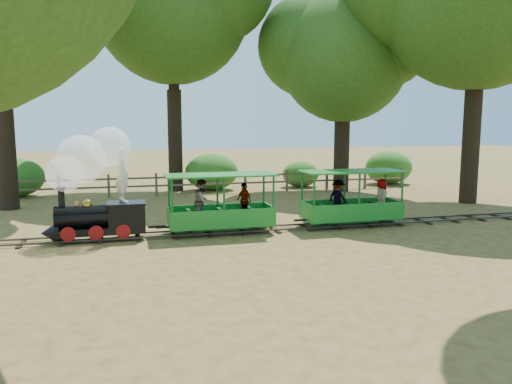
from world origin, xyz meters
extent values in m
plane|color=olive|center=(0.00, 0.00, 0.00)|extent=(90.00, 90.00, 0.00)
cube|color=#3F3D3A|center=(0.00, -0.30, 0.08)|extent=(22.00, 0.05, 0.05)
cube|color=#3F3D3A|center=(0.00, 0.30, 0.08)|extent=(22.00, 0.05, 0.05)
cube|color=#382314|center=(0.00, 0.00, 0.03)|extent=(0.12, 1.00, 0.05)
cube|color=#382314|center=(-5.00, 0.00, 0.03)|extent=(0.12, 1.00, 0.05)
cube|color=#382314|center=(5.00, 0.00, 0.03)|extent=(0.12, 1.00, 0.05)
cube|color=black|center=(-4.98, 0.00, 0.29)|extent=(2.37, 0.76, 0.19)
cylinder|color=black|center=(-5.35, 0.00, 0.69)|extent=(1.51, 0.60, 0.60)
cylinder|color=black|center=(-5.95, 0.00, 1.23)|extent=(0.17, 0.17, 0.47)
sphere|color=#B48B2B|center=(-5.30, 0.00, 1.02)|extent=(0.28, 0.28, 0.28)
cylinder|color=#B48B2B|center=(-5.57, 0.00, 1.04)|extent=(0.11, 0.11, 0.11)
cube|color=black|center=(-4.27, 0.00, 0.69)|extent=(0.97, 0.76, 0.59)
cube|color=black|center=(-4.27, 0.00, 1.01)|extent=(1.03, 0.82, 0.04)
cone|color=black|center=(-6.27, 0.00, 0.27)|extent=(0.49, 0.69, 0.69)
cylinder|color=#B48B2B|center=(-6.14, 0.00, 0.80)|extent=(0.11, 0.15, 0.15)
cylinder|color=maroon|center=(-5.79, -0.39, 0.29)|extent=(0.39, 0.06, 0.39)
cylinder|color=maroon|center=(-5.79, 0.39, 0.29)|extent=(0.39, 0.06, 0.39)
cylinder|color=maroon|center=(-5.08, -0.39, 0.29)|extent=(0.39, 0.06, 0.39)
cylinder|color=maroon|center=(-5.08, 0.39, 0.29)|extent=(0.39, 0.06, 0.39)
cylinder|color=maroon|center=(-4.38, -0.39, 0.29)|extent=(0.39, 0.06, 0.39)
cylinder|color=maroon|center=(-4.38, 0.39, 0.29)|extent=(0.39, 0.06, 0.39)
sphere|color=white|center=(-5.84, 0.05, 1.85)|extent=(0.97, 0.97, 0.97)
sphere|color=white|center=(-5.41, 0.10, 2.23)|extent=(1.30, 1.30, 1.30)
sphere|color=white|center=(-4.65, 0.15, 2.55)|extent=(1.08, 1.08, 1.08)
imported|color=white|center=(-4.36, 0.06, 1.79)|extent=(0.54, 0.65, 1.52)
cube|color=#1C8126|center=(-1.64, 0.00, 0.30)|extent=(3.01, 1.15, 0.09)
cube|color=#156021|center=(-1.64, 0.00, 0.19)|extent=(2.71, 0.44, 0.12)
cube|color=#1C8126|center=(-1.64, -0.54, 0.56)|extent=(3.01, 0.05, 0.44)
cube|color=#1C8126|center=(-1.64, 0.54, 0.56)|extent=(3.01, 0.05, 0.44)
cube|color=#1C8126|center=(-1.64, 0.00, 1.71)|extent=(3.15, 1.29, 0.04)
cylinder|color=#156021|center=(-3.07, -0.52, 1.00)|extent=(0.06, 0.06, 1.42)
cylinder|color=#156021|center=(-3.07, 0.52, 1.00)|extent=(0.06, 0.06, 1.42)
cylinder|color=#156021|center=(-0.20, -0.52, 1.00)|extent=(0.06, 0.06, 1.42)
cylinder|color=#156021|center=(-0.20, 0.52, 1.00)|extent=(0.06, 0.06, 1.42)
cube|color=#156021|center=(-2.54, 0.00, 0.52)|extent=(0.11, 0.98, 0.35)
cube|color=#156021|center=(-1.64, 0.00, 0.52)|extent=(0.11, 0.98, 0.35)
cube|color=#156021|center=(-0.73, 0.00, 0.52)|extent=(0.11, 0.98, 0.35)
cylinder|color=black|center=(-2.60, -0.30, 0.22)|extent=(0.25, 0.05, 0.25)
cylinder|color=black|center=(-2.60, 0.30, 0.22)|extent=(0.25, 0.05, 0.25)
cylinder|color=black|center=(-0.67, -0.30, 0.22)|extent=(0.25, 0.05, 0.25)
cylinder|color=black|center=(-0.67, 0.30, 0.22)|extent=(0.25, 0.05, 0.25)
imported|color=gray|center=(-2.19, -0.11, 0.98)|extent=(0.68, 0.76, 1.27)
imported|color=gray|center=(-0.88, 0.26, 0.89)|extent=(0.50, 0.70, 1.10)
cube|color=#1C8126|center=(2.47, 0.00, 0.30)|extent=(3.01, 1.15, 0.09)
cube|color=#156021|center=(2.47, 0.00, 0.19)|extent=(2.71, 0.44, 0.12)
cube|color=#1C8126|center=(2.47, -0.54, 0.56)|extent=(3.01, 0.05, 0.44)
cube|color=#1C8126|center=(2.47, 0.54, 0.56)|extent=(3.01, 0.05, 0.44)
cube|color=#1C8126|center=(2.47, 0.00, 1.71)|extent=(3.15, 1.29, 0.04)
cylinder|color=#156021|center=(1.04, -0.52, 1.00)|extent=(0.06, 0.06, 1.42)
cylinder|color=#156021|center=(1.04, 0.52, 1.00)|extent=(0.06, 0.06, 1.42)
cylinder|color=#156021|center=(3.91, -0.52, 1.00)|extent=(0.06, 0.06, 1.42)
cylinder|color=#156021|center=(3.91, 0.52, 1.00)|extent=(0.06, 0.06, 1.42)
cube|color=#156021|center=(1.57, 0.00, 0.52)|extent=(0.11, 0.98, 0.35)
cube|color=#156021|center=(2.47, 0.00, 0.52)|extent=(0.11, 0.98, 0.35)
cube|color=#156021|center=(3.38, 0.00, 0.52)|extent=(0.11, 0.98, 0.35)
cylinder|color=black|center=(1.51, -0.30, 0.22)|extent=(0.25, 0.05, 0.25)
cylinder|color=black|center=(1.51, 0.30, 0.22)|extent=(0.25, 0.05, 0.25)
cylinder|color=black|center=(3.44, -0.30, 0.22)|extent=(0.25, 0.05, 0.25)
cylinder|color=black|center=(3.44, 0.30, 0.22)|extent=(0.25, 0.05, 0.25)
imported|color=gray|center=(2.06, 0.07, 0.90)|extent=(0.69, 0.83, 1.12)
imported|color=gray|center=(3.41, -0.16, 0.90)|extent=(0.53, 0.64, 1.13)
cylinder|color=#2D2116|center=(-8.50, 6.00, 2.20)|extent=(0.70, 0.70, 4.40)
cylinder|color=#2D2116|center=(-2.00, 9.50, 2.34)|extent=(0.66, 0.66, 4.68)
cylinder|color=#2D2116|center=(-2.00, 9.50, 6.02)|extent=(0.50, 0.50, 2.68)
sphere|color=#284B17|center=(-2.00, 9.50, 8.42)|extent=(7.06, 7.06, 7.06)
cylinder|color=#2D2116|center=(5.50, 7.50, 1.67)|extent=(0.72, 0.72, 3.35)
cylinder|color=#2D2116|center=(5.50, 7.50, 4.30)|extent=(0.54, 0.54, 1.91)
sphere|color=#284B17|center=(5.50, 7.50, 6.14)|extent=(5.91, 5.91, 5.91)
sphere|color=#284B17|center=(6.98, 6.61, 6.88)|extent=(4.43, 4.43, 4.43)
sphere|color=#284B17|center=(4.17, 8.53, 6.73)|extent=(4.72, 4.72, 4.72)
cylinder|color=#2D2116|center=(9.00, 3.00, 2.27)|extent=(0.68, 0.68, 4.53)
cylinder|color=#2D2116|center=(9.00, 3.00, 5.83)|extent=(0.51, 0.51, 2.59)
cube|color=brown|center=(-9.00, 8.00, 0.50)|extent=(0.10, 0.10, 1.00)
cube|color=brown|center=(-7.00, 8.00, 0.50)|extent=(0.10, 0.10, 1.00)
cube|color=brown|center=(-5.00, 8.00, 0.50)|extent=(0.10, 0.10, 1.00)
cube|color=brown|center=(-3.00, 8.00, 0.50)|extent=(0.10, 0.10, 1.00)
cube|color=brown|center=(-1.00, 8.00, 0.50)|extent=(0.10, 0.10, 1.00)
cube|color=brown|center=(1.00, 8.00, 0.50)|extent=(0.10, 0.10, 1.00)
cube|color=brown|center=(3.00, 8.00, 0.50)|extent=(0.10, 0.10, 1.00)
cube|color=brown|center=(5.00, 8.00, 0.50)|extent=(0.10, 0.10, 1.00)
cube|color=brown|center=(7.00, 8.00, 0.50)|extent=(0.10, 0.10, 1.00)
cube|color=brown|center=(9.00, 8.00, 0.50)|extent=(0.10, 0.10, 1.00)
cube|color=brown|center=(0.00, 8.00, 0.80)|extent=(18.00, 0.06, 0.08)
cube|color=brown|center=(0.00, 8.00, 0.45)|extent=(18.00, 0.06, 0.08)
ellipsoid|color=#2D6B1E|center=(-8.90, 9.30, 0.84)|extent=(2.44, 1.88, 1.69)
ellipsoid|color=#2D6B1E|center=(-0.33, 9.30, 0.87)|extent=(2.51, 1.93, 1.74)
ellipsoid|color=#2D6B1E|center=(4.14, 9.30, 0.64)|extent=(1.85, 1.42, 1.28)
ellipsoid|color=#2D6B1E|center=(9.00, 9.30, 0.87)|extent=(2.51, 1.93, 1.74)
camera|label=1|loc=(-4.24, -14.01, 3.22)|focal=35.00mm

